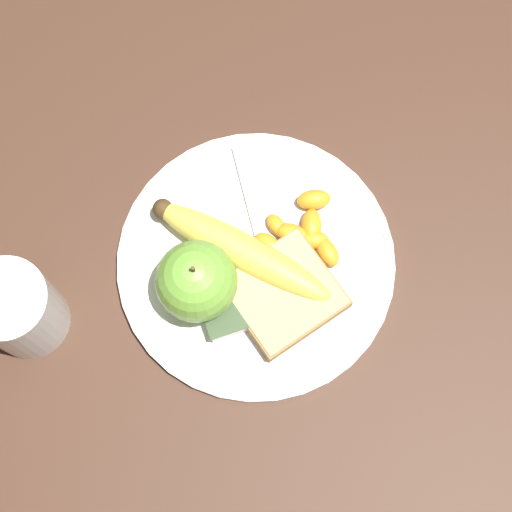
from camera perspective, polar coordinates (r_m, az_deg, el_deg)
ground_plane at (r=0.87m, az=-0.00°, el=-0.58°), size 3.00×3.00×0.00m
plate at (r=0.86m, az=-0.00°, el=-0.44°), size 0.28×0.28×0.01m
juice_glass at (r=0.84m, az=-15.52°, el=-3.51°), size 0.08×0.08×0.10m
apple at (r=0.81m, az=-4.00°, el=-1.70°), size 0.08×0.08×0.09m
banana at (r=0.84m, az=-1.01°, el=0.33°), size 0.16×0.17×0.04m
bread_slice at (r=0.84m, az=1.86°, el=-2.55°), size 0.12×0.12×0.02m
fork at (r=0.86m, az=0.55°, el=0.42°), size 0.04×0.19×0.00m
jam_packet at (r=0.83m, az=-1.99°, el=-4.20°), size 0.04×0.03×0.02m
orange_segment_0 at (r=0.84m, az=0.69°, el=-1.26°), size 0.04×0.02×0.02m
orange_segment_1 at (r=0.85m, az=4.79°, el=0.27°), size 0.02×0.04×0.02m
orange_segment_2 at (r=0.85m, az=2.40°, el=1.51°), size 0.04×0.04×0.02m
orange_segment_3 at (r=0.86m, az=3.77°, el=1.33°), size 0.04×0.03×0.02m
orange_segment_4 at (r=0.85m, az=0.81°, el=0.78°), size 0.03×0.04×0.02m
orange_segment_5 at (r=0.86m, az=1.38°, el=2.07°), size 0.02×0.03×0.01m
orange_segment_6 at (r=0.85m, az=2.13°, el=0.55°), size 0.03×0.02×0.02m
orange_segment_7 at (r=0.86m, az=3.74°, el=2.07°), size 0.03×0.04×0.02m
orange_segment_8 at (r=0.87m, az=3.88°, el=3.77°), size 0.04×0.03×0.02m
orange_segment_9 at (r=0.85m, az=1.60°, el=-0.45°), size 0.03×0.03×0.02m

